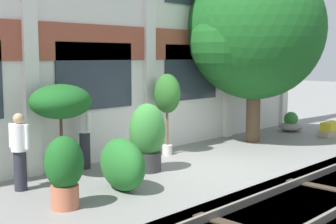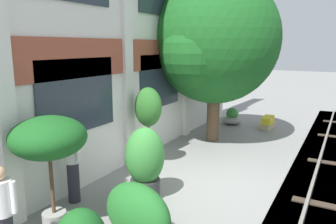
{
  "view_description": "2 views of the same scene",
  "coord_description": "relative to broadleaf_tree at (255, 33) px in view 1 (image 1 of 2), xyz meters",
  "views": [
    {
      "loc": [
        -9.18,
        -7.14,
        2.75
      ],
      "look_at": [
        -1.04,
        0.7,
        1.4
      ],
      "focal_mm": 50.0,
      "sensor_mm": 36.0,
      "label": 1
    },
    {
      "loc": [
        -7.33,
        -2.92,
        3.38
      ],
      "look_at": [
        0.2,
        1.28,
        1.62
      ],
      "focal_mm": 35.0,
      "sensor_mm": 36.0,
      "label": 2
    }
  ],
  "objects": [
    {
      "name": "ground_plane",
      "position": [
        -3.48,
        -1.25,
        -3.47
      ],
      "size": [
        80.0,
        80.0,
        0.0
      ],
      "primitive_type": "plane",
      "color": "gray"
    },
    {
      "name": "rail_tracks",
      "position": [
        -3.48,
        -4.35,
        -3.61
      ],
      "size": [
        22.87,
        2.8,
        0.43
      ],
      "color": "#423F3A",
      "rests_on": "ground"
    },
    {
      "name": "broadleaf_tree",
      "position": [
        0.0,
        0.0,
        0.0
      ],
      "size": [
        4.6,
        4.38,
        5.8
      ],
      "color": "brown",
      "rests_on": "ground"
    },
    {
      "name": "potted_plant_stone_basin",
      "position": [
        -5.07,
        -0.38,
        -2.61
      ],
      "size": [
        0.87,
        0.87,
        1.64
      ],
      "color": "#333333",
      "rests_on": "ground"
    },
    {
      "name": "potted_plant_square_trough",
      "position": [
        2.74,
        -1.35,
        -3.24
      ],
      "size": [
        1.0,
        0.54,
        0.5
      ],
      "color": "tan",
      "rests_on": "ground"
    },
    {
      "name": "potted_plant_fluted_column",
      "position": [
        -8.03,
        -1.32,
        -2.74
      ],
      "size": [
        0.71,
        0.71,
        1.33
      ],
      "color": "#B76647",
      "rests_on": "ground"
    },
    {
      "name": "potted_plant_low_pan",
      "position": [
        -3.38,
        0.59,
        -1.81
      ],
      "size": [
        0.75,
        0.75,
        2.27
      ],
      "color": "beige",
      "rests_on": "ground"
    },
    {
      "name": "potted_plant_terracotta_small",
      "position": [
        -6.89,
        0.49,
        -1.78
      ],
      "size": [
        1.38,
        1.38,
        2.14
      ],
      "color": "gray",
      "rests_on": "ground"
    },
    {
      "name": "potted_plant_wide_bowl",
      "position": [
        2.76,
        0.18,
        -3.2
      ],
      "size": [
        0.84,
        0.84,
        0.72
      ],
      "color": "gray",
      "rests_on": "ground"
    },
    {
      "name": "resident_by_doorway",
      "position": [
        -5.97,
        0.89,
        -2.6
      ],
      "size": [
        0.34,
        0.52,
        1.63
      ],
      "rotation": [
        0.0,
        0.0,
        -0.2
      ],
      "color": "#282833",
      "rests_on": "ground"
    },
    {
      "name": "resident_watching_tracks",
      "position": [
        -8.01,
        0.31,
        -2.61
      ],
      "size": [
        0.34,
        0.51,
        1.61
      ],
      "rotation": [
        0.0,
        0.0,
        -2.84
      ],
      "color": "#282833",
      "rests_on": "ground"
    },
    {
      "name": "topiary_hedge",
      "position": [
        -6.55,
        -1.19,
        -2.93
      ],
      "size": [
        0.93,
        1.48,
        1.08
      ],
      "primitive_type": "ellipsoid",
      "rotation": [
        0.0,
        0.0,
        1.4
      ],
      "color": "#236B28",
      "rests_on": "ground"
    }
  ]
}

